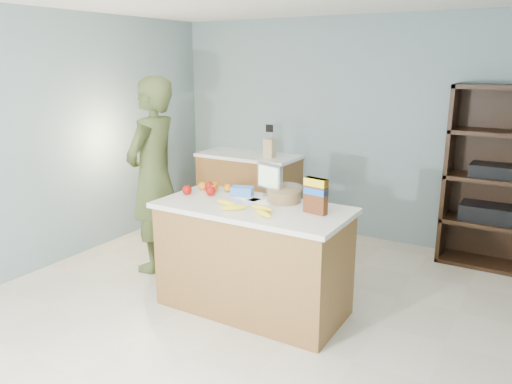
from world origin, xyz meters
The scene contains 15 objects.
floor centered at (0.00, 0.00, 0.00)m, with size 4.50×5.00×0.02m, color beige.
walls centered at (0.00, 0.00, 1.65)m, with size 4.52×5.02×2.51m.
counter_peninsula centered at (0.00, 0.30, 0.42)m, with size 1.56×0.76×0.90m.
back_cabinet centered at (-1.20, 2.20, 0.45)m, with size 1.24×0.62×0.90m.
shelving_unit centered at (1.55, 2.35, 0.86)m, with size 0.90×0.40×1.80m.
person centered at (-1.28, 0.57, 0.94)m, with size 0.69×0.45×1.88m, color #3F4923.
knife_block centered at (-0.89, 2.15, 1.02)m, with size 0.12×0.10×0.31m.
envelopes centered at (-0.07, 0.45, 0.90)m, with size 0.37×0.17×0.00m.
bananas centered at (0.03, 0.15, 0.92)m, with size 0.60×0.21×0.04m.
apples centered at (-0.56, 0.38, 0.94)m, with size 0.28×0.28×0.08m.
oranges centered at (-0.53, 0.53, 0.93)m, with size 0.31×0.17×0.07m.
blue_carton centered at (-0.23, 0.50, 0.94)m, with size 0.18×0.12×0.08m, color blue.
salad_bowl centered at (0.16, 0.53, 0.96)m, with size 0.30×0.30×0.13m.
tv centered at (-0.02, 0.60, 1.06)m, with size 0.28×0.12×0.28m.
cereal_box centered at (0.51, 0.36, 1.06)m, with size 0.19×0.10×0.27m.
Camera 1 is at (1.97, -2.96, 2.02)m, focal length 35.00 mm.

